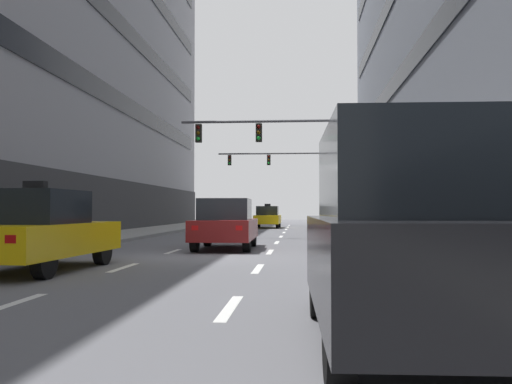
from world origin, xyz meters
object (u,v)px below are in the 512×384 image
at_px(taxi_driving_2, 38,231).
at_px(pedestrian_0, 373,214).
at_px(traffic_signal_0, 291,147).
at_px(taxi_driving_1, 268,217).
at_px(car_driving_0, 226,224).
at_px(traffic_signal_1, 291,169).
at_px(car_parked_0, 408,235).

relative_size(taxi_driving_2, pedestrian_0, 2.88).
height_order(taxi_driving_2, traffic_signal_0, traffic_signal_0).
distance_m(taxi_driving_1, traffic_signal_0, 15.38).
bearing_deg(taxi_driving_1, car_driving_0, -90.37).
bearing_deg(taxi_driving_2, traffic_signal_1, 82.04).
height_order(traffic_signal_1, pedestrian_0, traffic_signal_1).
bearing_deg(car_parked_0, traffic_signal_1, 92.60).
xyz_separation_m(taxi_driving_2, car_parked_0, (6.63, -6.05, 0.20)).
height_order(car_driving_0, traffic_signal_0, traffic_signal_0).
relative_size(traffic_signal_0, pedestrian_0, 4.97).
xyz_separation_m(car_driving_0, pedestrian_0, (6.61, 14.16, 0.25)).
bearing_deg(car_driving_0, pedestrian_0, 64.96).
bearing_deg(taxi_driving_1, traffic_signal_0, -82.67).
relative_size(taxi_driving_1, traffic_signal_0, 0.52).
relative_size(taxi_driving_1, pedestrian_0, 2.58).
bearing_deg(pedestrian_0, traffic_signal_0, -122.63).
distance_m(car_driving_0, traffic_signal_0, 8.06).
xyz_separation_m(taxi_driving_1, pedestrian_0, (6.47, -7.76, 0.30)).
bearing_deg(car_driving_0, car_parked_0, -74.83).
distance_m(traffic_signal_0, traffic_signal_1, 20.35).
relative_size(taxi_driving_2, car_parked_0, 1.06).
height_order(car_driving_0, pedestrian_0, pedestrian_0).
relative_size(car_parked_0, traffic_signal_0, 0.55).
xyz_separation_m(traffic_signal_1, pedestrian_0, (4.92, -13.22, -3.55)).
bearing_deg(car_driving_0, taxi_driving_1, 89.63).
relative_size(taxi_driving_2, traffic_signal_1, 0.50).
distance_m(car_parked_0, pedestrian_0, 27.34).
distance_m(taxi_driving_1, car_parked_0, 35.09).
height_order(car_driving_0, car_parked_0, car_parked_0).
bearing_deg(car_parked_0, traffic_signal_0, 94.21).
bearing_deg(taxi_driving_2, taxi_driving_1, 83.59).
bearing_deg(taxi_driving_2, car_driving_0, 65.97).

